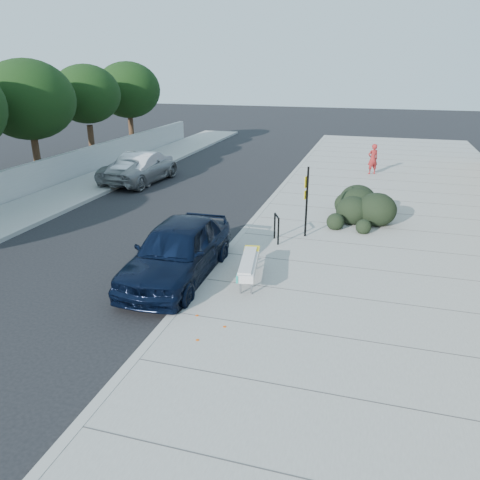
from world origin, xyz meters
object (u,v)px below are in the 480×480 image
object	(u,v)px
bike_rack	(277,226)
sign_post	(307,197)
wagon_silver	(144,165)
sedan_navy	(178,251)
suv_silver	(140,168)
bench	(249,264)
pedestrian	(373,159)

from	to	relation	value
bike_rack	sign_post	distance (m)	1.45
bike_rack	sign_post	bearing A→B (deg)	19.76
bike_rack	wagon_silver	xyz separation A→B (m)	(-8.86, 7.64, 0.06)
bike_rack	sedan_navy	size ratio (longest dim) A/B	0.19
sedan_navy	suv_silver	xyz separation A→B (m)	(-6.70, 10.52, -0.15)
sign_post	sedan_navy	size ratio (longest dim) A/B	0.49
wagon_silver	suv_silver	xyz separation A→B (m)	(0.00, -0.48, -0.07)
bench	suv_silver	distance (m)	13.62
sign_post	bike_rack	bearing A→B (deg)	-121.74
suv_silver	wagon_silver	bearing A→B (deg)	-85.92
bike_rack	suv_silver	world-z (taller)	suv_silver
bench	bike_rack	world-z (taller)	bike_rack
sedan_navy	bike_rack	bearing A→B (deg)	56.30
sign_post	wagon_silver	size ratio (longest dim) A/B	0.52
sedan_navy	suv_silver	distance (m)	12.47
bike_rack	pedestrian	world-z (taller)	pedestrian
bench	sign_post	size ratio (longest dim) A/B	0.89
sedan_navy	suv_silver	size ratio (longest dim) A/B	0.98
bike_rack	wagon_silver	bearing A→B (deg)	115.02
bench	suv_silver	xyz separation A→B (m)	(-8.78, 10.41, 0.05)
wagon_silver	pedestrian	distance (m)	12.45
sign_post	pedestrian	bearing A→B (deg)	94.05
sign_post	wagon_silver	world-z (taller)	sign_post
sedan_navy	wagon_silver	xyz separation A→B (m)	(-6.70, 11.00, -0.08)
sign_post	sedan_navy	distance (m)	5.20
sign_post	sedan_navy	bearing A→B (deg)	-111.53
bike_rack	pedestrian	size ratio (longest dim) A/B	0.57
bench	sedan_navy	xyz separation A→B (m)	(-2.08, -0.11, 0.20)
sign_post	suv_silver	bearing A→B (deg)	161.15
bench	sign_post	world-z (taller)	sign_post
bench	pedestrian	xyz separation A→B (m)	(2.92, 15.13, 0.31)
wagon_silver	suv_silver	distance (m)	0.48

